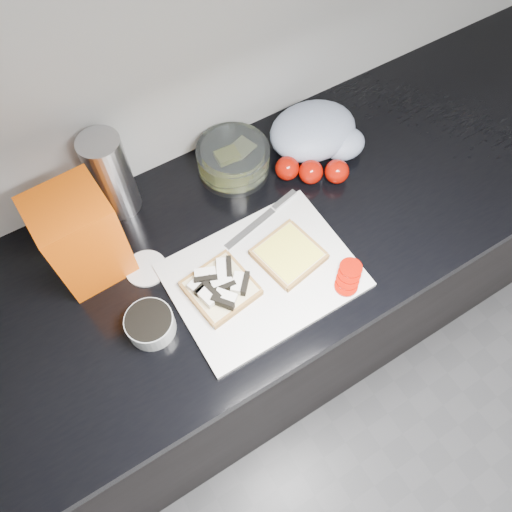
{
  "coord_description": "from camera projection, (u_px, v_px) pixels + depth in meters",
  "views": [
    {
      "loc": [
        -0.33,
        0.67,
        1.89
      ],
      "look_at": [
        -0.06,
        1.12,
        0.95
      ],
      "focal_mm": 35.0,
      "sensor_mm": 36.0,
      "label": 1
    }
  ],
  "objects": [
    {
      "name": "base_cabinet",
      "position": [
        258.0,
        310.0,
        1.58
      ],
      "size": [
        3.5,
        0.6,
        0.86
      ],
      "primitive_type": "cube",
      "color": "black",
      "rests_on": "ground"
    },
    {
      "name": "seed_tub",
      "position": [
        150.0,
        324.0,
        1.03
      ],
      "size": [
        0.1,
        0.1,
        0.05
      ],
      "color": "#A8AEAE",
      "rests_on": "countertop"
    },
    {
      "name": "countertop",
      "position": [
        258.0,
        235.0,
        1.19
      ],
      "size": [
        3.5,
        0.64,
        0.04
      ],
      "primitive_type": "cube",
      "color": "black",
      "rests_on": "base_cabinet"
    },
    {
      "name": "steel_canister",
      "position": [
        111.0,
        176.0,
        1.11
      ],
      "size": [
        0.09,
        0.09,
        0.22
      ],
      "primitive_type": "cylinder",
      "color": "#B0B1B5",
      "rests_on": "countertop"
    },
    {
      "name": "tub_lid",
      "position": [
        146.0,
        268.0,
        1.12
      ],
      "size": [
        0.1,
        0.1,
        0.01
      ],
      "primitive_type": "cylinder",
      "rotation": [
        0.0,
        0.0,
        -0.06
      ],
      "color": "silver",
      "rests_on": "countertop"
    },
    {
      "name": "knife",
      "position": [
        270.0,
        212.0,
        1.18
      ],
      "size": [
        0.22,
        0.06,
        0.01
      ],
      "rotation": [
        0.0,
        0.0,
        0.22
      ],
      "color": "#B6B6BB",
      "rests_on": "cutting_board"
    },
    {
      "name": "glass_bowl",
      "position": [
        233.0,
        160.0,
        1.23
      ],
      "size": [
        0.18,
        0.18,
        0.08
      ],
      "rotation": [
        0.0,
        0.0,
        -0.07
      ],
      "color": "silver",
      "rests_on": "countertop"
    },
    {
      "name": "bread_left",
      "position": [
        220.0,
        287.0,
        1.07
      ],
      "size": [
        0.15,
        0.15,
        0.04
      ],
      "rotation": [
        0.0,
        0.0,
        0.13
      ],
      "color": "beige",
      "rests_on": "cutting_board"
    },
    {
      "name": "bread_right",
      "position": [
        289.0,
        255.0,
        1.12
      ],
      "size": [
        0.16,
        0.16,
        0.02
      ],
      "rotation": [
        0.0,
        0.0,
        0.18
      ],
      "color": "beige",
      "rests_on": "cutting_board"
    },
    {
      "name": "cutting_board",
      "position": [
        263.0,
        276.0,
        1.11
      ],
      "size": [
        0.4,
        0.3,
        0.01
      ],
      "primitive_type": "cube",
      "color": "silver",
      "rests_on": "countertop"
    },
    {
      "name": "whole_tomatoes",
      "position": [
        312.0,
        171.0,
        1.22
      ],
      "size": [
        0.16,
        0.13,
        0.06
      ],
      "rotation": [
        0.0,
        0.0,
        -0.21
      ],
      "color": "#980D03",
      "rests_on": "countertop"
    },
    {
      "name": "grocery_bag",
      "position": [
        317.0,
        133.0,
        1.26
      ],
      "size": [
        0.24,
        0.21,
        0.1
      ],
      "rotation": [
        0.0,
        0.0,
        -0.06
      ],
      "color": "#A1ACC6",
      "rests_on": "countertop"
    },
    {
      "name": "tomato_slices",
      "position": [
        348.0,
        277.0,
        1.09
      ],
      "size": [
        0.09,
        0.09,
        0.02
      ],
      "rotation": [
        0.0,
        0.0,
        0.24
      ],
      "color": "#980D03",
      "rests_on": "cutting_board"
    },
    {
      "name": "bread_bag",
      "position": [
        82.0,
        237.0,
        1.03
      ],
      "size": [
        0.15,
        0.14,
        0.23
      ],
      "primitive_type": "cube",
      "rotation": [
        0.0,
        0.0,
        0.04
      ],
      "color": "#EE5203",
      "rests_on": "countertop"
    }
  ]
}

